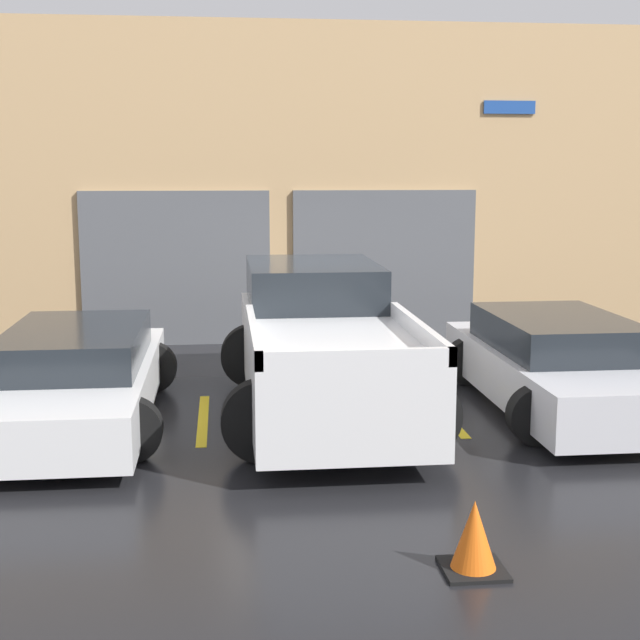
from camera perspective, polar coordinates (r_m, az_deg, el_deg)
name	(u,v)px	position (r m, az deg, el deg)	size (l,w,h in m)	color
ground_plane	(310,382)	(12.57, -0.62, -4.00)	(28.00, 28.00, 0.00)	black
shophouse_building	(291,187)	(15.50, -1.87, 8.51)	(13.52, 0.68, 5.40)	tan
pickup_truck	(322,345)	(10.94, 0.14, -1.61)	(2.50, 5.21, 1.72)	white
sedan_white	(76,378)	(10.86, -15.33, -3.58)	(2.19, 4.71, 1.13)	white
sedan_side	(558,365)	(11.48, 15.00, -2.78)	(2.18, 4.43, 1.17)	silver
parking_stripe_left	(203,419)	(10.83, -7.49, -6.31)	(0.12, 2.20, 0.01)	gold
parking_stripe_centre	(442,412)	(11.15, 7.84, -5.85)	(0.12, 2.20, 0.01)	gold
traffic_cone	(474,539)	(6.91, 9.82, -13.63)	(0.47, 0.47, 0.55)	black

